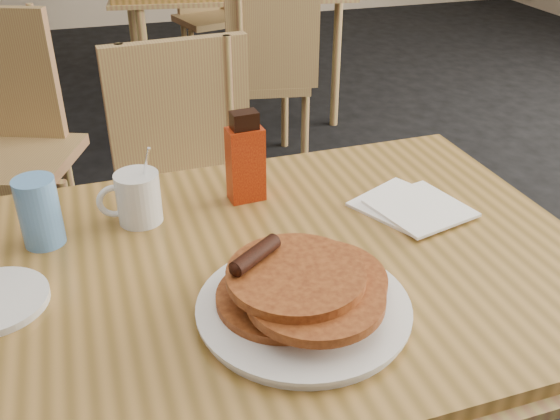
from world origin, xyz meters
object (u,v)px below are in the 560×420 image
object	(u,v)px
chair_neighbor_far	(207,2)
chair_neighbor_near	(267,65)
chair_wall_extra	(4,123)
syrup_bottle	(245,160)
main_table	(258,283)
pancake_plate	(303,297)
coffee_mug	(137,197)
blue_tumbler	(39,212)
chair_main_far	(189,176)

from	to	relation	value
chair_neighbor_far	chair_neighbor_near	distance (m)	1.48
chair_wall_extra	syrup_bottle	bearing A→B (deg)	-41.74
main_table	pancake_plate	world-z (taller)	pancake_plate
chair_neighbor_near	coffee_mug	distance (m)	1.77
pancake_plate	syrup_bottle	distance (m)	0.37
main_table	syrup_bottle	size ratio (longest dim) A/B	6.67
pancake_plate	syrup_bottle	size ratio (longest dim) A/B	1.75
main_table	blue_tumbler	xyz separation A→B (m)	(-0.34, 0.17, 0.11)
main_table	chair_main_far	size ratio (longest dim) A/B	1.34
coffee_mug	syrup_bottle	size ratio (longest dim) A/B	0.84
chair_neighbor_far	chair_neighbor_near	world-z (taller)	chair_neighbor_near
coffee_mug	chair_wall_extra	bearing A→B (deg)	92.03
pancake_plate	main_table	bearing A→B (deg)	101.58
chair_main_far	coffee_mug	bearing A→B (deg)	-112.29
chair_neighbor_far	blue_tumbler	xyz separation A→B (m)	(-0.88, -3.11, 0.31)
chair_neighbor_near	chair_wall_extra	world-z (taller)	chair_wall_extra
main_table	blue_tumbler	distance (m)	0.40
chair_wall_extra	pancake_plate	size ratio (longest dim) A/B	2.84
syrup_bottle	blue_tumbler	distance (m)	0.39
main_table	chair_wall_extra	size ratio (longest dim) A/B	1.34
chair_main_far	main_table	bearing A→B (deg)	-95.05
chair_main_far	pancake_plate	distance (m)	0.94
pancake_plate	chair_neighbor_near	bearing A→B (deg)	75.83
main_table	chair_neighbor_near	xyz separation A→B (m)	(0.52, 1.79, -0.19)
blue_tumbler	chair_main_far	bearing A→B (deg)	60.13
chair_neighbor_near	pancake_plate	size ratio (longest dim) A/B	2.73
chair_main_far	syrup_bottle	world-z (taller)	syrup_bottle
chair_wall_extra	blue_tumbler	xyz separation A→B (m)	(0.20, -1.17, 0.27)
main_table	coffee_mug	size ratio (longest dim) A/B	7.98
coffee_mug	chair_neighbor_near	bearing A→B (deg)	50.71
main_table	chair_neighbor_far	world-z (taller)	chair_neighbor_far
chair_neighbor_near	coffee_mug	size ratio (longest dim) A/B	5.73
chair_wall_extra	pancake_plate	xyz separation A→B (m)	(0.57, -1.49, 0.24)
syrup_bottle	chair_neighbor_near	bearing A→B (deg)	67.94
coffee_mug	blue_tumbler	world-z (taller)	coffee_mug
blue_tumbler	syrup_bottle	bearing A→B (deg)	8.07
main_table	coffee_mug	world-z (taller)	coffee_mug
chair_main_far	syrup_bottle	size ratio (longest dim) A/B	4.96
chair_neighbor_near	chair_wall_extra	size ratio (longest dim) A/B	0.96
main_table	syrup_bottle	xyz separation A→B (m)	(0.04, 0.22, 0.13)
chair_neighbor_near	blue_tumbler	world-z (taller)	chair_neighbor_near
chair_neighbor_near	syrup_bottle	size ratio (longest dim) A/B	4.78
pancake_plate	coffee_mug	bearing A→B (deg)	121.00
chair_neighbor_far	coffee_mug	xyz separation A→B (m)	(-0.71, -3.08, 0.30)
syrup_bottle	chair_main_far	bearing A→B (deg)	89.17
chair_neighbor_far	coffee_mug	size ratio (longest dim) A/B	5.49
chair_main_far	blue_tumbler	world-z (taller)	chair_main_far
syrup_bottle	blue_tumbler	xyz separation A→B (m)	(-0.38, -0.05, -0.02)
chair_neighbor_far	pancake_plate	xyz separation A→B (m)	(-0.50, -3.43, 0.28)
chair_main_far	coffee_mug	distance (m)	0.65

